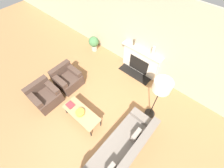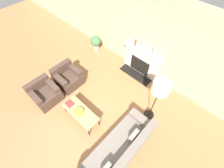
{
  "view_description": "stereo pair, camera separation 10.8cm",
  "coord_description": "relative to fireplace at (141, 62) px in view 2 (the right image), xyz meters",
  "views": [
    {
      "loc": [
        1.61,
        -0.73,
        4.45
      ],
      "look_at": [
        -0.31,
        1.5,
        0.45
      ],
      "focal_mm": 24.0,
      "sensor_mm": 36.0,
      "label": 1
    },
    {
      "loc": [
        1.69,
        -0.66,
        4.45
      ],
      "look_at": [
        -0.31,
        1.5,
        0.45
      ],
      "focal_mm": 24.0,
      "sensor_mm": 36.0,
      "label": 2
    }
  ],
  "objects": [
    {
      "name": "wall_back",
      "position": [
        0.18,
        0.15,
        0.95
      ],
      "size": [
        18.0,
        0.06,
        2.9
      ],
      "color": "#BCAD8E",
      "rests_on": "ground_plane"
    },
    {
      "name": "book",
      "position": [
        -0.56,
        -2.88,
        -0.04
      ],
      "size": [
        0.25,
        0.2,
        0.02
      ],
      "rotation": [
        0.0,
        0.0,
        -0.01
      ],
      "color": "#9E2D33",
      "rests_on": "coffee_table"
    },
    {
      "name": "ground_plane",
      "position": [
        0.18,
        -2.95,
        -0.5
      ],
      "size": [
        18.0,
        18.0,
        0.0
      ],
      "primitive_type": "plane",
      "color": "#A87547"
    },
    {
      "name": "mantel_vase_left",
      "position": [
        -0.39,
        0.02,
        0.64
      ],
      "size": [
        0.07,
        0.07,
        0.22
      ],
      "color": "brown",
      "rests_on": "fireplace"
    },
    {
      "name": "armchair_far",
      "position": [
        -1.55,
        -2.24,
        -0.2
      ],
      "size": [
        0.79,
        0.8,
        0.75
      ],
      "rotation": [
        0.0,
        0.0,
        1.57
      ],
      "color": "#4C382D",
      "rests_on": "ground_plane"
    },
    {
      "name": "bowl",
      "position": [
        -0.13,
        -2.86,
        0.0
      ],
      "size": [
        0.26,
        0.26,
        0.09
      ],
      "color": "gold",
      "rests_on": "coffee_table"
    },
    {
      "name": "fireplace",
      "position": [
        0.0,
        0.0,
        0.0
      ],
      "size": [
        1.55,
        0.59,
        1.03
      ],
      "color": "beige",
      "rests_on": "ground_plane"
    },
    {
      "name": "coffee_table",
      "position": [
        -0.12,
        -2.83,
        -0.08
      ],
      "size": [
        1.19,
        0.49,
        0.45
      ],
      "color": "tan",
      "rests_on": "ground_plane"
    },
    {
      "name": "armchair_near",
      "position": [
        -1.55,
        -3.17,
        -0.2
      ],
      "size": [
        0.79,
        0.8,
        0.75
      ],
      "rotation": [
        0.0,
        0.0,
        1.57
      ],
      "color": "#4C382D",
      "rests_on": "ground_plane"
    },
    {
      "name": "couch",
      "position": [
        1.41,
        -2.88,
        -0.18
      ],
      "size": [
        0.83,
        2.29,
        0.84
      ],
      "rotation": [
        0.0,
        0.0,
        -1.57
      ],
      "color": "slate",
      "rests_on": "ground_plane"
    },
    {
      "name": "potted_plant",
      "position": [
        -2.16,
        -0.29,
        -0.1
      ],
      "size": [
        0.43,
        0.43,
        0.66
      ],
      "color": "#B2A899",
      "rests_on": "ground_plane"
    },
    {
      "name": "floor_lamp",
      "position": [
        1.35,
        -1.31,
        0.96
      ],
      "size": [
        0.46,
        0.46,
        1.69
      ],
      "color": "black",
      "rests_on": "ground_plane"
    },
    {
      "name": "mantel_vase_center_left",
      "position": [
        0.37,
        0.02,
        0.69
      ],
      "size": [
        0.1,
        0.1,
        0.32
      ],
      "color": "beige",
      "rests_on": "fireplace"
    }
  ]
}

